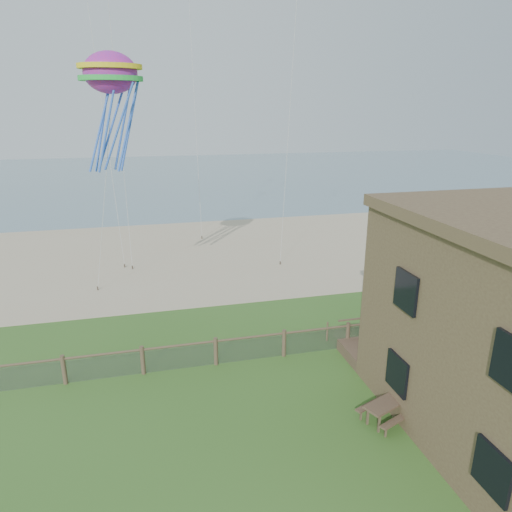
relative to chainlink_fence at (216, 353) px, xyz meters
name	(u,v)px	position (x,y,z in m)	size (l,w,h in m)	color
ground	(247,466)	(0.00, -6.00, -0.55)	(160.00, 160.00, 0.00)	#345D20
sand_beach	(183,254)	(0.00, 16.00, -0.55)	(72.00, 20.00, 0.02)	tan
ocean	(159,176)	(0.00, 60.00, -0.55)	(160.00, 68.00, 0.02)	slate
chainlink_fence	(216,353)	(0.00, 0.00, 0.00)	(36.20, 0.20, 1.25)	#483E28
motel_deck	(494,336)	(13.00, -1.00, -0.30)	(15.00, 2.00, 0.50)	brown
picnic_table	(387,411)	(5.16, -5.05, -0.18)	(1.76, 1.33, 0.74)	brown
octopus_kite	(114,108)	(-3.59, 6.99, 9.86)	(2.98, 2.10, 6.14)	#FC2754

